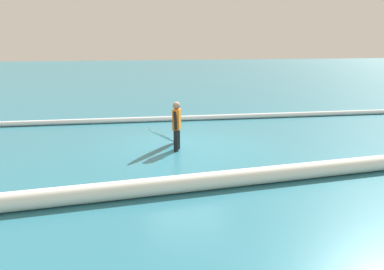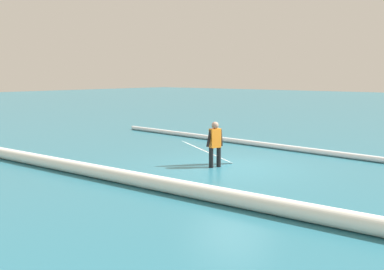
% 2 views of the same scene
% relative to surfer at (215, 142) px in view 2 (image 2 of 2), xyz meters
% --- Properties ---
extents(ground_plane, '(129.13, 129.13, 0.00)m').
position_rel_surfer_xyz_m(ground_plane, '(-0.38, -0.41, -0.80)').
color(ground_plane, '#296D81').
extents(surfer, '(0.31, 0.59, 1.44)m').
position_rel_surfer_xyz_m(surfer, '(0.00, 0.00, 0.00)').
color(surfer, black).
rests_on(surfer, ground_plane).
extents(surfboard, '(1.24, 1.56, 0.85)m').
position_rel_surfer_xyz_m(surfboard, '(0.41, -0.16, -0.39)').
color(surfboard, white).
rests_on(surfboard, ground_plane).
extents(wave_crest_foreground, '(23.49, 1.61, 0.20)m').
position_rel_surfer_xyz_m(wave_crest_foreground, '(-2.66, -4.15, -0.70)').
color(wave_crest_foreground, white).
rests_on(wave_crest_foreground, ground_plane).
extents(wave_crest_midground, '(22.62, 1.65, 0.38)m').
position_rel_surfer_xyz_m(wave_crest_midground, '(0.86, 3.25, -0.61)').
color(wave_crest_midground, white).
rests_on(wave_crest_midground, ground_plane).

